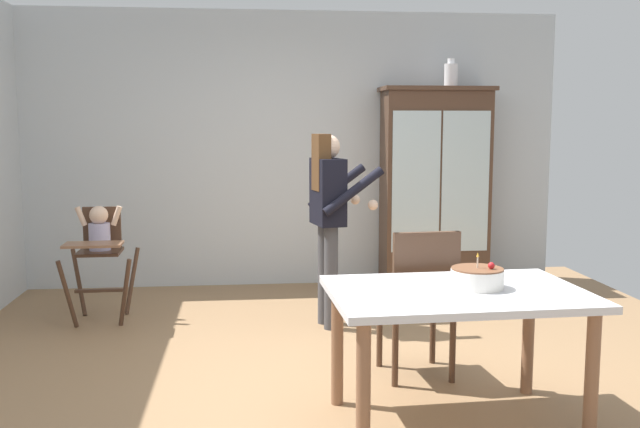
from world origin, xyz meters
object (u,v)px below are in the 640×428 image
(dining_table, at_px, (457,308))
(dining_chair_far_side, at_px, (421,294))
(china_cabinet, at_px, (435,187))
(birthday_cake, at_px, (477,278))
(ceramic_vase, at_px, (451,74))
(high_chair_with_toddler, at_px, (100,242))
(adult_person, at_px, (329,206))

(dining_table, distance_m, dining_chair_far_side, 0.68)
(china_cabinet, height_order, dining_chair_far_side, china_cabinet)
(birthday_cake, height_order, dining_chair_far_side, dining_chair_far_side)
(ceramic_vase, bearing_deg, birthday_cake, -103.56)
(china_cabinet, bearing_deg, dining_table, -103.09)
(high_chair_with_toddler, bearing_deg, adult_person, -12.42)
(high_chair_with_toddler, xyz_separation_m, adult_person, (1.83, -0.36, 0.31))
(birthday_cake, relative_size, dining_chair_far_side, 0.29)
(ceramic_vase, bearing_deg, dining_chair_far_side, -109.61)
(high_chair_with_toddler, distance_m, birthday_cake, 3.30)
(high_chair_with_toddler, relative_size, dining_table, 0.69)
(adult_person, distance_m, dining_chair_far_side, 1.39)
(adult_person, bearing_deg, birthday_cake, -174.10)
(china_cabinet, height_order, adult_person, china_cabinet)
(birthday_cake, bearing_deg, adult_person, 106.77)
(dining_chair_far_side, bearing_deg, ceramic_vase, -113.73)
(dining_chair_far_side, bearing_deg, high_chair_with_toddler, -39.51)
(ceramic_vase, xyz_separation_m, high_chair_with_toddler, (-3.18, -0.96, -1.43))
(dining_table, xyz_separation_m, birthday_cake, (0.12, 0.03, 0.16))
(ceramic_vase, xyz_separation_m, dining_chair_far_side, (-0.92, -2.57, -1.52))
(china_cabinet, bearing_deg, ceramic_vase, 1.52)
(ceramic_vase, height_order, high_chair_with_toddler, ceramic_vase)
(china_cabinet, height_order, birthday_cake, china_cabinet)
(high_chair_with_toddler, relative_size, adult_person, 0.62)
(high_chair_with_toddler, xyz_separation_m, dining_table, (2.29, -2.28, -0.02))
(high_chair_with_toddler, height_order, dining_table, high_chair_with_toddler)
(dining_table, bearing_deg, high_chair_with_toddler, 135.11)
(ceramic_vase, relative_size, birthday_cake, 0.96)
(china_cabinet, distance_m, adult_person, 1.78)
(china_cabinet, distance_m, birthday_cake, 3.28)
(china_cabinet, bearing_deg, adult_person, -132.59)
(ceramic_vase, distance_m, adult_person, 2.19)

